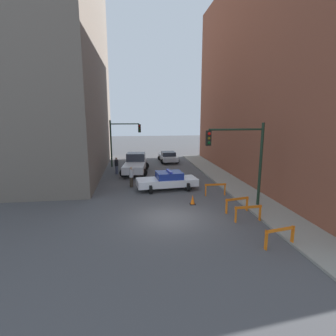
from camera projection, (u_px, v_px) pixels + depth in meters
ground_plane at (170, 218)px, 14.99m from camera, size 120.00×120.00×0.00m
sidewalk_right at (271, 211)px, 15.79m from camera, size 2.40×44.00×0.12m
building_corner_left at (25, 64)px, 24.93m from camera, size 14.00×20.00×21.04m
building_right at (310, 75)px, 22.68m from camera, size 12.00×28.00×18.35m
traffic_light_near at (243, 152)px, 16.02m from camera, size 3.64×0.35×5.20m
traffic_light_far at (121, 137)px, 29.21m from camera, size 3.44×0.35×5.20m
police_car at (167, 180)px, 20.59m from camera, size 4.86×2.65×1.52m
white_truck at (135, 164)px, 26.56m from camera, size 3.02×5.59×1.90m
parked_car_near at (168, 157)px, 32.61m from camera, size 2.39×4.37×1.31m
pedestrian_crossing at (131, 177)px, 21.26m from camera, size 0.43×0.43×1.66m
pedestrian_corner at (117, 165)px, 25.93m from camera, size 0.47×0.47×1.66m
barrier_front at (280, 234)px, 11.54m from camera, size 1.58×0.45×0.90m
barrier_mid at (248, 211)px, 14.34m from camera, size 1.60×0.25×0.90m
barrier_back at (237, 202)px, 15.74m from camera, size 1.58×0.47×0.90m
barrier_corner at (215, 187)px, 18.98m from camera, size 1.60×0.16×0.90m
traffic_cone at (193, 200)px, 17.17m from camera, size 0.36×0.36×0.66m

